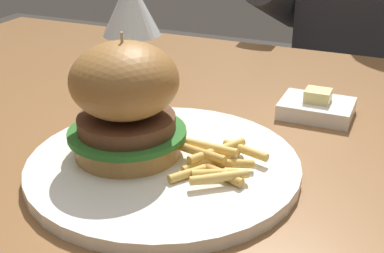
{
  "coord_description": "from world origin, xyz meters",
  "views": [
    {
      "loc": [
        0.15,
        -0.56,
        1.02
      ],
      "look_at": [
        -0.06,
        -0.08,
        0.78
      ],
      "focal_mm": 50.0,
      "sensor_mm": 36.0,
      "label": 1
    }
  ],
  "objects_px": {
    "diner_person": "(373,97)",
    "burger_sandwich": "(125,100)",
    "main_plate": "(164,166)",
    "butter_dish": "(317,107)",
    "wine_glass": "(131,9)"
  },
  "relations": [
    {
      "from": "main_plate",
      "to": "wine_glass",
      "type": "distance_m",
      "value": 0.25
    },
    {
      "from": "wine_glass",
      "to": "butter_dish",
      "type": "distance_m",
      "value": 0.28
    },
    {
      "from": "main_plate",
      "to": "butter_dish",
      "type": "distance_m",
      "value": 0.25
    },
    {
      "from": "main_plate",
      "to": "diner_person",
      "type": "distance_m",
      "value": 0.82
    },
    {
      "from": "main_plate",
      "to": "wine_glass",
      "type": "height_order",
      "value": "wine_glass"
    },
    {
      "from": "butter_dish",
      "to": "diner_person",
      "type": "relative_size",
      "value": 0.08
    },
    {
      "from": "burger_sandwich",
      "to": "butter_dish",
      "type": "bearing_deg",
      "value": 53.27
    },
    {
      "from": "butter_dish",
      "to": "burger_sandwich",
      "type": "bearing_deg",
      "value": -126.73
    },
    {
      "from": "main_plate",
      "to": "diner_person",
      "type": "bearing_deg",
      "value": 78.91
    },
    {
      "from": "burger_sandwich",
      "to": "wine_glass",
      "type": "xyz_separation_m",
      "value": [
        -0.09,
        0.18,
        0.05
      ]
    },
    {
      "from": "burger_sandwich",
      "to": "wine_glass",
      "type": "distance_m",
      "value": 0.21
    },
    {
      "from": "burger_sandwich",
      "to": "diner_person",
      "type": "distance_m",
      "value": 0.85
    },
    {
      "from": "diner_person",
      "to": "burger_sandwich",
      "type": "bearing_deg",
      "value": -103.98
    },
    {
      "from": "burger_sandwich",
      "to": "diner_person",
      "type": "relative_size",
      "value": 0.11
    },
    {
      "from": "burger_sandwich",
      "to": "butter_dish",
      "type": "xyz_separation_m",
      "value": [
        0.16,
        0.22,
        -0.06
      ]
    }
  ]
}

